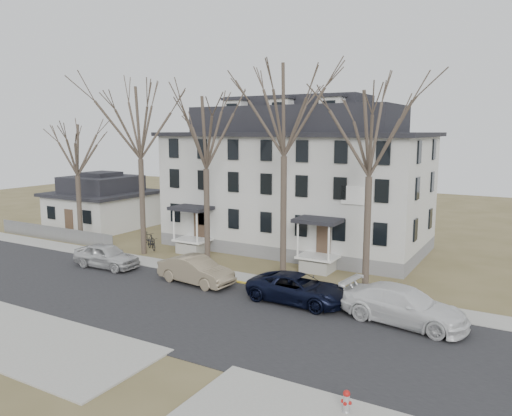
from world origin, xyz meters
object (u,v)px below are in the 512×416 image
Objects in this scene: tree_center at (284,103)px; fire_hydrant at (346,402)px; bicycle_right at (149,239)px; car_navy at (298,289)px; small_house at (102,204)px; bicycle_left at (152,244)px; car_white at (404,306)px; car_silver at (106,256)px; tree_bungalow at (76,146)px; tree_mid_right at (371,127)px; boarding_house at (296,181)px; tree_mid_left at (206,127)px; tree_far_left at (139,118)px; car_tan at (196,271)px.

tree_center is 19.21m from fire_hydrant.
bicycle_right reaches higher than fire_hydrant.
bicycle_right is (-16.69, 6.52, -0.26)m from car_navy.
small_house is 11.94m from bicycle_left.
tree_center is 2.38× the size of car_white.
tree_center reaches higher than small_house.
car_silver is 2.77× the size of bicycle_right.
car_silver is 5.86× the size of fire_hydrant.
car_silver reaches higher than car_navy.
tree_mid_right is at bearing 0.00° from tree_bungalow.
small_house is at bearing 70.22° from car_navy.
fire_hydrant is at bearing -55.43° from tree_center.
tree_bungalow reaches higher than bicycle_left.
boarding_house is 1.63× the size of tree_mid_right.
tree_bungalow is (-24.50, 0.00, -1.48)m from tree_mid_right.
tree_mid_left reaches higher than boarding_house.
bicycle_right is at bearing -22.10° from small_house.
tree_far_left is 2.71× the size of car_tan.
car_white is 21.77m from bicycle_left.
tree_bungalow is at bearing 180.00° from tree_far_left.
tree_far_left is 7.81× the size of bicycle_right.
small_house is 15.00m from tree_far_left.
boarding_house is 2.39× the size of small_house.
car_white is at bearing -15.99° from tree_mid_left.
car_silver is 0.96× the size of car_tan.
small_house is at bearing 148.89° from fire_hydrant.
fire_hydrant is at bearing -41.12° from tree_mid_left.
car_silver is at bearing -146.41° from bicycle_right.
car_tan is (19.09, -10.35, -1.41)m from small_house.
tree_mid_right is at bearing -81.84° from bicycle_right.
car_tan is 2.74× the size of bicycle_left.
tree_mid_left is 22.01m from fire_hydrant.
car_white is 3.51× the size of bicycle_right.
bicycle_left is (-21.07, 5.45, -0.41)m from car_white.
tree_bungalow reaches higher than car_white.
car_white is at bearing -18.17° from small_house.
car_silver is at bearing -124.10° from boarding_house.
tree_mid_right is 21.34m from bicycle_right.
bicycle_left reaches higher than fire_hydrant.
tree_mid_right reaches higher than small_house.
car_tan is at bearing -27.17° from tree_far_left.
tree_center is 1.36× the size of tree_bungalow.
car_navy is 3.05× the size of bicycle_left.
tree_mid_left reaches higher than tree_bungalow.
bicycle_left is at bearing 174.38° from tree_center.
car_navy is at bearing -91.29° from car_silver.
car_white reaches higher than car_tan.
car_silver is 14.47m from car_navy.
car_tan is at bearing -28.46° from small_house.
small_house reaches higher than car_navy.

